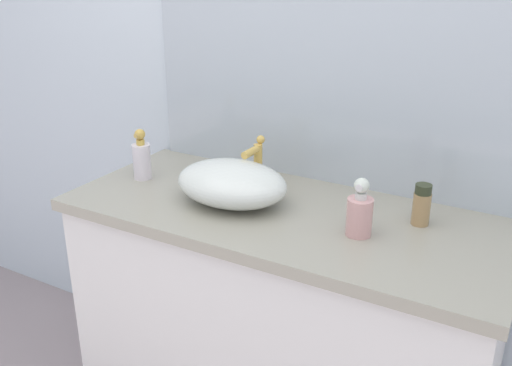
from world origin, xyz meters
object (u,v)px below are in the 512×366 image
(lotion_bottle, at_px, (422,205))
(sink_basin, at_px, (232,183))
(perfume_bottle, at_px, (142,158))
(soap_dispenser, at_px, (360,212))

(lotion_bottle, bearing_deg, sink_basin, -166.01)
(sink_basin, bearing_deg, lotion_bottle, 13.99)
(lotion_bottle, relative_size, perfume_bottle, 0.69)
(sink_basin, bearing_deg, soap_dispenser, -1.91)
(soap_dispenser, xyz_separation_m, lotion_bottle, (0.13, 0.15, -0.01))
(sink_basin, height_order, lotion_bottle, sink_basin)
(lotion_bottle, bearing_deg, perfume_bottle, -173.13)
(perfume_bottle, bearing_deg, sink_basin, -3.81)
(soap_dispenser, xyz_separation_m, perfume_bottle, (-0.80, 0.04, 0.01))
(soap_dispenser, distance_m, lotion_bottle, 0.20)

